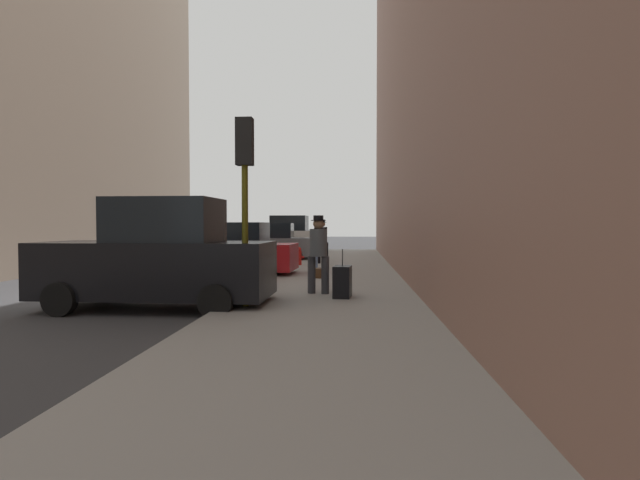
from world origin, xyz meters
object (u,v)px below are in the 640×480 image
(rolling_suitcase, at_px, (342,282))
(parked_gray_coupe, at_px, (269,243))
(parked_white_van, at_px, (287,236))
(pedestrian_in_jeans, at_px, (320,242))
(pedestrian_with_beanie, at_px, (318,250))
(duffel_bag, at_px, (318,273))
(fire_hydrant, at_px, (299,256))
(pedestrian_with_fedora, at_px, (322,239))
(parked_black_suv, at_px, (159,258))
(traffic_light, at_px, (245,170))
(parked_red_hatchback, at_px, (231,252))

(rolling_suitcase, bearing_deg, parked_gray_coupe, 106.82)
(parked_white_van, height_order, pedestrian_in_jeans, parked_white_van)
(pedestrian_with_beanie, distance_m, duffel_bag, 3.49)
(fire_hydrant, xyz_separation_m, pedestrian_with_fedora, (0.86, 0.83, 0.64))
(parked_black_suv, xyz_separation_m, fire_hydrant, (1.80, 9.43, -0.54))
(pedestrian_with_beanie, xyz_separation_m, pedestrian_with_fedora, (-0.47, 8.81, 0.00))
(fire_hydrant, height_order, rolling_suitcase, rolling_suitcase)
(parked_black_suv, bearing_deg, pedestrian_in_jeans, 70.77)
(traffic_light, xyz_separation_m, pedestrian_in_jeans, (0.87, 8.19, -1.65))
(parked_white_van, xyz_separation_m, rolling_suitcase, (3.69, -18.49, -0.54))
(pedestrian_in_jeans, bearing_deg, parked_white_van, 103.27)
(fire_hydrant, relative_size, pedestrian_in_jeans, 0.41)
(pedestrian_with_beanie, xyz_separation_m, duffel_bag, (-0.25, 3.37, -0.85))
(traffic_light, relative_size, rolling_suitcase, 3.46)
(fire_hydrant, height_order, duffel_bag, fire_hydrant)
(fire_hydrant, height_order, pedestrian_in_jeans, pedestrian_in_jeans)
(parked_white_van, bearing_deg, pedestrian_in_jeans, -76.73)
(parked_white_van, relative_size, pedestrian_with_beanie, 2.63)
(pedestrian_with_beanie, relative_size, rolling_suitcase, 1.71)
(pedestrian_with_fedora, bearing_deg, pedestrian_in_jeans, -88.61)
(parked_red_hatchback, distance_m, fire_hydrant, 3.90)
(parked_black_suv, xyz_separation_m, pedestrian_with_beanie, (3.13, 1.45, 0.10))
(parked_gray_coupe, distance_m, traffic_light, 13.73)
(parked_white_van, distance_m, pedestrian_with_beanie, 18.18)
(parked_red_hatchback, xyz_separation_m, pedestrian_with_fedora, (2.66, 4.28, 0.29))
(parked_black_suv, distance_m, traffic_light, 2.56)
(fire_hydrant, bearing_deg, parked_black_suv, -100.82)
(parked_gray_coupe, distance_m, fire_hydrant, 4.10)
(parked_red_hatchback, relative_size, pedestrian_in_jeans, 2.50)
(traffic_light, height_order, pedestrian_with_beanie, traffic_light)
(parked_white_van, xyz_separation_m, duffel_bag, (2.88, -14.53, -0.74))
(parked_gray_coupe, bearing_deg, pedestrian_with_fedora, -46.73)
(rolling_suitcase, bearing_deg, parked_white_van, 101.30)
(pedestrian_with_beanie, bearing_deg, pedestrian_in_jeans, 93.69)
(parked_red_hatchback, bearing_deg, duffel_bag, -21.92)
(parked_gray_coupe, relative_size, pedestrian_in_jeans, 2.48)
(parked_gray_coupe, distance_m, parked_white_van, 6.27)
(parked_black_suv, xyz_separation_m, parked_white_van, (-0.00, 19.36, 0.00))
(parked_black_suv, bearing_deg, parked_gray_coupe, 90.00)
(parked_white_van, relative_size, duffel_bag, 10.61)
(duffel_bag, bearing_deg, parked_white_van, 101.23)
(parked_gray_coupe, distance_m, pedestrian_with_fedora, 3.90)
(parked_white_van, bearing_deg, fire_hydrant, -79.70)
(pedestrian_with_fedora, bearing_deg, parked_black_suv, -104.55)
(parked_black_suv, bearing_deg, parked_red_hatchback, 90.00)
(rolling_suitcase, bearing_deg, traffic_light, -145.71)
(pedestrian_with_fedora, xyz_separation_m, duffel_bag, (0.22, -5.44, -0.85))
(parked_black_suv, height_order, parked_red_hatchback, parked_black_suv)
(parked_red_hatchback, relative_size, duffel_bag, 9.70)
(pedestrian_with_fedora, bearing_deg, duffel_bag, -87.68)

